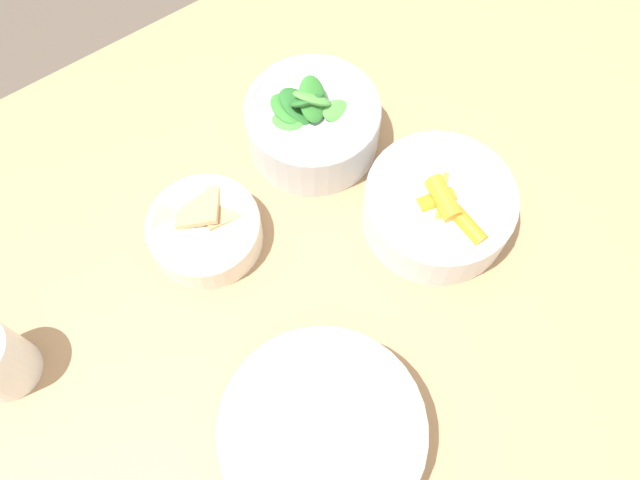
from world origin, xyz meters
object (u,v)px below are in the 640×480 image
object	(u,v)px
bowl_carrots	(441,208)
bowl_beans_hotdog	(322,433)
bowl_cookies	(204,229)
bowl_greens	(312,122)

from	to	relation	value
bowl_carrots	bowl_beans_hotdog	size ratio (longest dim) A/B	0.87
bowl_beans_hotdog	bowl_cookies	size ratio (longest dim) A/B	1.52
bowl_carrots	bowl_cookies	world-z (taller)	bowl_carrots
bowl_beans_hotdog	bowl_cookies	xyz separation A→B (m)	(-0.02, -0.25, -0.01)
bowl_greens	bowl_cookies	bearing A→B (deg)	12.62
bowl_greens	bowl_beans_hotdog	distance (m)	0.35
bowl_carrots	bowl_cookies	xyz separation A→B (m)	(0.22, -0.13, -0.01)
bowl_carrots	bowl_cookies	distance (m)	0.26
bowl_beans_hotdog	bowl_carrots	bearing A→B (deg)	-154.19
bowl_greens	bowl_beans_hotdog	xyz separation A→B (m)	(0.19, 0.29, -0.01)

